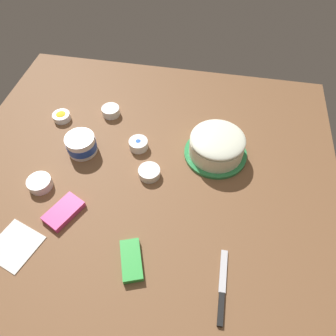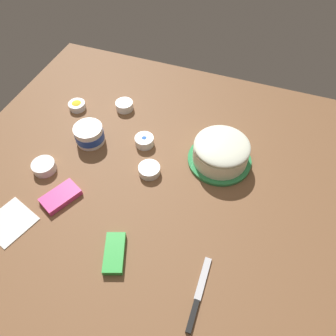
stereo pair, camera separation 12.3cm
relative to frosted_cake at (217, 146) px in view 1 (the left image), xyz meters
name	(u,v)px [view 1 (the left image)]	position (x,y,z in m)	size (l,w,h in m)	color
ground_plane	(141,184)	(-0.20, 0.27, -0.05)	(1.54, 1.54, 0.00)	brown
frosted_cake	(217,146)	(0.00, 0.00, 0.00)	(0.26, 0.26, 0.11)	#339351
frosting_tub	(81,144)	(-0.08, 0.55, -0.01)	(0.12, 0.12, 0.08)	white
spreading_knife	(222,293)	(-0.56, -0.07, -0.05)	(0.24, 0.02, 0.01)	silver
sprinkle_bowl_blue	(138,144)	(-0.02, 0.33, -0.03)	(0.08, 0.08, 0.04)	white
sprinkle_bowl_yellow	(62,116)	(0.09, 0.71, -0.04)	(0.08, 0.08, 0.03)	white
sprinkle_bowl_pink	(40,183)	(-0.28, 0.65, -0.03)	(0.09, 0.09, 0.04)	white
sprinkle_bowl_rainbow	(149,172)	(-0.15, 0.25, -0.04)	(0.09, 0.09, 0.03)	white
sprinkle_bowl_green	(111,111)	(0.16, 0.50, -0.03)	(0.08, 0.08, 0.04)	white
candy_box_lower	(131,260)	(-0.51, 0.23, -0.04)	(0.14, 0.07, 0.02)	green
candy_box_upper	(64,212)	(-0.38, 0.52, -0.04)	(0.14, 0.08, 0.02)	#E53D8E
paper_napkin	(15,245)	(-0.53, 0.64, -0.05)	(0.15, 0.15, 0.01)	white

